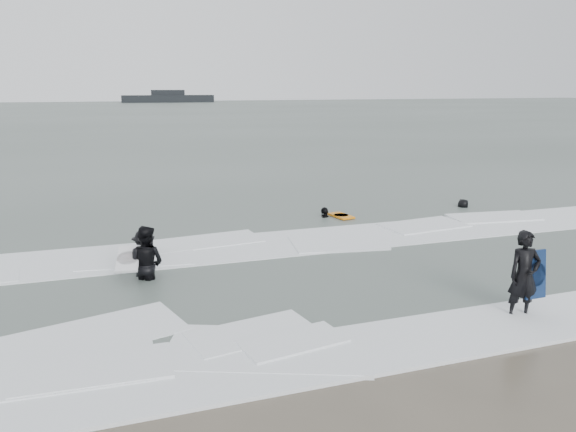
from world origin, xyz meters
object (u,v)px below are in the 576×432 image
object	(u,v)px
surfer_wading	(147,279)
surfer_breaker	(144,259)
surfer_right_near	(325,218)
vessel_horizon	(168,98)
surfer_right_far	(463,208)
surfer_centre	(520,317)

from	to	relation	value
surfer_wading	surfer_breaker	xyz separation A→B (m)	(0.06, 1.64, 0.00)
surfer_right_near	vessel_horizon	size ratio (longest dim) A/B	0.06
surfer_wading	surfer_breaker	bearing A→B (deg)	-57.43
surfer_right_far	vessel_horizon	distance (m)	138.10
surfer_wading	surfer_right_near	size ratio (longest dim) A/B	1.19
surfer_centre	surfer_right_far	distance (m)	10.19
surfer_right_near	surfer_right_far	distance (m)	5.46
surfer_right_far	surfer_breaker	bearing A→B (deg)	-12.24
surfer_right_near	vessel_horizon	xyz separation A→B (m)	(10.48, 137.88, 1.22)
surfer_breaker	vessel_horizon	distance (m)	141.68
surfer_centre	surfer_right_far	size ratio (longest dim) A/B	1.18
surfer_breaker	vessel_horizon	world-z (taller)	vessel_horizon
vessel_horizon	surfer_right_near	bearing A→B (deg)	-94.35
surfer_right_near	surfer_right_far	world-z (taller)	surfer_right_near
surfer_breaker	vessel_horizon	bearing A→B (deg)	73.77
surfer_right_near	vessel_horizon	world-z (taller)	vessel_horizon
surfer_centre	surfer_right_near	world-z (taller)	surfer_centre
surfer_centre	surfer_right_far	world-z (taller)	surfer_centre
surfer_breaker	surfer_right_far	bearing A→B (deg)	3.45
surfer_wading	surfer_right_far	xyz separation A→B (m)	(11.75, 4.32, 0.00)
surfer_centre	surfer_right_near	bearing A→B (deg)	100.89
surfer_breaker	surfer_right_far	xyz separation A→B (m)	(11.69, 2.68, 0.00)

